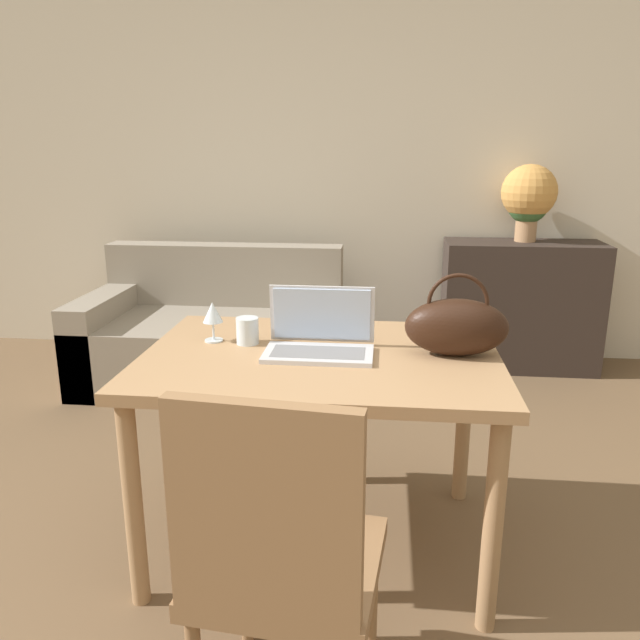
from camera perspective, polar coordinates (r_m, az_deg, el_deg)
The scene contains 10 objects.
wall_back at distance 4.40m, azimuth 3.87°, elevation 14.32°, with size 10.00×0.06×2.70m.
dining_table at distance 2.20m, azimuth 0.06°, elevation -5.35°, with size 1.23×0.87×0.75m.
chair at distance 1.56m, azimuth -3.64°, elevation -20.68°, with size 0.48×0.48×0.96m.
couch at distance 4.02m, azimuth -9.58°, elevation -1.51°, with size 1.57×0.93×0.82m.
sideboard at distance 4.35m, azimuth 17.81°, elevation 1.25°, with size 1.01×0.40×0.85m.
laptop at distance 2.17m, azimuth 0.01°, elevation -1.36°, with size 0.37×0.24×0.22m.
drinking_glass at distance 2.27m, azimuth -6.65°, elevation -0.98°, with size 0.08×0.08×0.10m.
wine_glass at distance 2.30m, azimuth -9.79°, elevation 0.53°, with size 0.07×0.07×0.15m.
handbag at distance 2.17m, azimuth 12.37°, elevation -0.55°, with size 0.35×0.16×0.29m.
flower_vase at distance 4.28m, azimuth 18.54°, elevation 10.62°, with size 0.35×0.35×0.49m.
Camera 1 is at (0.18, -1.38, 1.45)m, focal length 35.00 mm.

